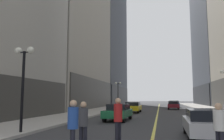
{
  "coord_description": "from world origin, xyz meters",
  "views": [
    {
      "loc": [
        0.4,
        -3.4,
        1.82
      ],
      "look_at": [
        -5.5,
        24.59,
        5.31
      ],
      "focal_mm": 36.81,
      "sensor_mm": 36.0,
      "label": 1
    }
  ],
  "objects_px": {
    "car_green": "(118,112)",
    "pedestrian_in_red_jacket": "(118,117)",
    "pedestrian_with_orange_bag": "(83,122)",
    "pedestrian_in_blue_hoodie": "(73,123)",
    "car_silver": "(208,123)",
    "street_lamp_left_far": "(118,89)",
    "pedestrian_in_white_shirt": "(219,125)",
    "street_lamp_left_near": "(24,70)",
    "car_yellow": "(133,107)",
    "car_maroon": "(173,105)",
    "car_blue": "(174,104)"
  },
  "relations": [
    {
      "from": "car_blue",
      "to": "pedestrian_in_red_jacket",
      "type": "xyz_separation_m",
      "value": [
        -4.22,
        -37.25,
        0.35
      ]
    },
    {
      "from": "car_silver",
      "to": "car_maroon",
      "type": "distance_m",
      "value": 27.59
    },
    {
      "from": "car_silver",
      "to": "pedestrian_with_orange_bag",
      "type": "xyz_separation_m",
      "value": [
        -4.76,
        -3.17,
        0.27
      ]
    },
    {
      "from": "street_lamp_left_near",
      "to": "pedestrian_in_white_shirt",
      "type": "bearing_deg",
      "value": -16.72
    },
    {
      "from": "car_yellow",
      "to": "pedestrian_with_orange_bag",
      "type": "distance_m",
      "value": 21.02
    },
    {
      "from": "pedestrian_in_blue_hoodie",
      "to": "car_blue",
      "type": "bearing_deg",
      "value": 82.39
    },
    {
      "from": "car_blue",
      "to": "car_silver",
      "type": "bearing_deg",
      "value": -90.8
    },
    {
      "from": "pedestrian_with_orange_bag",
      "to": "pedestrian_in_blue_hoodie",
      "type": "bearing_deg",
      "value": -91.16
    },
    {
      "from": "car_blue",
      "to": "car_yellow",
      "type": "bearing_deg",
      "value": -108.8
    },
    {
      "from": "car_yellow",
      "to": "car_silver",
      "type": "bearing_deg",
      "value": -72.99
    },
    {
      "from": "car_maroon",
      "to": "street_lamp_left_near",
      "type": "bearing_deg",
      "value": -107.26
    },
    {
      "from": "pedestrian_in_blue_hoodie",
      "to": "street_lamp_left_near",
      "type": "distance_m",
      "value": 5.76
    },
    {
      "from": "pedestrian_in_red_jacket",
      "to": "street_lamp_left_far",
      "type": "distance_m",
      "value": 28.42
    },
    {
      "from": "car_maroon",
      "to": "street_lamp_left_far",
      "type": "distance_m",
      "value": 9.29
    },
    {
      "from": "car_green",
      "to": "street_lamp_left_far",
      "type": "bearing_deg",
      "value": 100.45
    },
    {
      "from": "car_yellow",
      "to": "car_maroon",
      "type": "bearing_deg",
      "value": 60.99
    },
    {
      "from": "pedestrian_in_red_jacket",
      "to": "pedestrian_in_white_shirt",
      "type": "distance_m",
      "value": 3.71
    },
    {
      "from": "pedestrian_in_white_shirt",
      "to": "street_lamp_left_far",
      "type": "height_order",
      "value": "street_lamp_left_far"
    },
    {
      "from": "car_blue",
      "to": "pedestrian_in_blue_hoodie",
      "type": "relative_size",
      "value": 2.65
    },
    {
      "from": "pedestrian_in_blue_hoodie",
      "to": "pedestrian_in_white_shirt",
      "type": "bearing_deg",
      "value": 10.59
    },
    {
      "from": "car_green",
      "to": "car_yellow",
      "type": "xyz_separation_m",
      "value": [
        -0.02,
        10.36,
        0.0
      ]
    },
    {
      "from": "car_silver",
      "to": "car_yellow",
      "type": "distance_m",
      "value": 18.66
    },
    {
      "from": "pedestrian_in_red_jacket",
      "to": "street_lamp_left_near",
      "type": "distance_m",
      "value": 5.7
    },
    {
      "from": "car_yellow",
      "to": "car_blue",
      "type": "distance_m",
      "value": 18.47
    },
    {
      "from": "car_silver",
      "to": "street_lamp_left_far",
      "type": "distance_m",
      "value": 27.53
    },
    {
      "from": "pedestrian_in_red_jacket",
      "to": "street_lamp_left_near",
      "type": "bearing_deg",
      "value": 166.46
    },
    {
      "from": "car_silver",
      "to": "pedestrian_in_white_shirt",
      "type": "height_order",
      "value": "pedestrian_in_white_shirt"
    },
    {
      "from": "car_green",
      "to": "pedestrian_in_red_jacket",
      "type": "bearing_deg",
      "value": -79.69
    },
    {
      "from": "pedestrian_in_blue_hoodie",
      "to": "car_green",
      "type": "bearing_deg",
      "value": 93.25
    },
    {
      "from": "car_silver",
      "to": "car_blue",
      "type": "relative_size",
      "value": 0.91
    },
    {
      "from": "car_blue",
      "to": "pedestrian_with_orange_bag",
      "type": "relative_size",
      "value": 2.76
    },
    {
      "from": "pedestrian_in_blue_hoodie",
      "to": "pedestrian_in_red_jacket",
      "type": "bearing_deg",
      "value": 64.25
    },
    {
      "from": "car_silver",
      "to": "car_green",
      "type": "bearing_deg",
      "value": 125.99
    },
    {
      "from": "car_green",
      "to": "pedestrian_in_red_jacket",
      "type": "xyz_separation_m",
      "value": [
        1.71,
        -9.4,
        0.35
      ]
    },
    {
      "from": "car_silver",
      "to": "pedestrian_in_blue_hoodie",
      "type": "relative_size",
      "value": 2.42
    },
    {
      "from": "car_blue",
      "to": "pedestrian_in_white_shirt",
      "type": "xyz_separation_m",
      "value": [
        -0.76,
        -38.59,
        0.25
      ]
    },
    {
      "from": "pedestrian_with_orange_bag",
      "to": "pedestrian_in_blue_hoodie",
      "type": "xyz_separation_m",
      "value": [
        -0.02,
        -0.94,
        0.04
      ]
    },
    {
      "from": "car_maroon",
      "to": "pedestrian_in_white_shirt",
      "type": "xyz_separation_m",
      "value": [
        -0.22,
        -30.85,
        0.25
      ]
    },
    {
      "from": "car_blue",
      "to": "pedestrian_in_red_jacket",
      "type": "height_order",
      "value": "pedestrian_in_red_jacket"
    },
    {
      "from": "car_yellow",
      "to": "pedestrian_in_white_shirt",
      "type": "xyz_separation_m",
      "value": [
        5.19,
        -21.11,
        0.25
      ]
    },
    {
      "from": "car_maroon",
      "to": "car_blue",
      "type": "relative_size",
      "value": 0.88
    },
    {
      "from": "pedestrian_in_red_jacket",
      "to": "street_lamp_left_near",
      "type": "height_order",
      "value": "street_lamp_left_near"
    },
    {
      "from": "pedestrian_with_orange_bag",
      "to": "pedestrian_in_blue_hoodie",
      "type": "height_order",
      "value": "pedestrian_in_blue_hoodie"
    },
    {
      "from": "pedestrian_in_white_shirt",
      "to": "street_lamp_left_near",
      "type": "relative_size",
      "value": 0.38
    },
    {
      "from": "car_silver",
      "to": "pedestrian_in_red_jacket",
      "type": "relative_size",
      "value": 2.34
    },
    {
      "from": "car_silver",
      "to": "pedestrian_in_blue_hoodie",
      "type": "height_order",
      "value": "pedestrian_in_blue_hoodie"
    },
    {
      "from": "car_green",
      "to": "pedestrian_with_orange_bag",
      "type": "height_order",
      "value": "pedestrian_with_orange_bag"
    },
    {
      "from": "pedestrian_with_orange_bag",
      "to": "pedestrian_in_red_jacket",
      "type": "relative_size",
      "value": 0.93
    },
    {
      "from": "car_green",
      "to": "pedestrian_in_white_shirt",
      "type": "bearing_deg",
      "value": -64.33
    },
    {
      "from": "car_maroon",
      "to": "pedestrian_in_red_jacket",
      "type": "relative_size",
      "value": 2.24
    }
  ]
}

